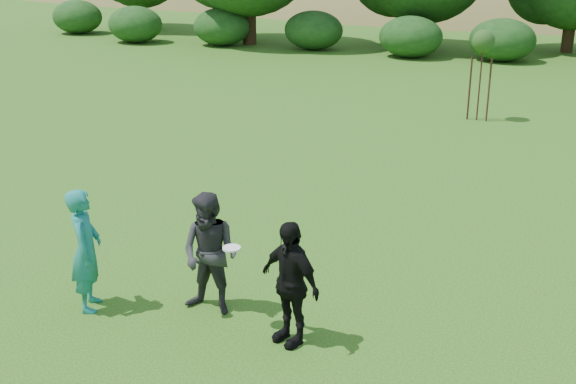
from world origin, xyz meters
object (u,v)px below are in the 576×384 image
object	(u,v)px
player_teal	(86,250)
player_grey	(210,254)
player_black	(290,283)
sapling	(483,44)

from	to	relation	value
player_teal	player_grey	size ratio (longest dim) A/B	1.02
player_grey	player_black	xyz separation A→B (m)	(1.47, -0.32, -0.04)
player_teal	player_grey	xyz separation A→B (m)	(1.82, 0.68, -0.02)
sapling	player_black	bearing A→B (deg)	-90.20
player_teal	player_black	bearing A→B (deg)	-112.41
player_black	sapling	world-z (taller)	sapling
player_teal	player_black	size ratio (longest dim) A/B	1.06
player_grey	player_black	world-z (taller)	player_grey
player_teal	player_grey	distance (m)	1.94
player_teal	sapling	distance (m)	15.45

